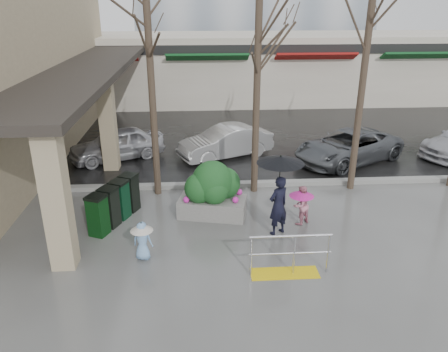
{
  "coord_description": "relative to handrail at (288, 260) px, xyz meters",
  "views": [
    {
      "loc": [
        -0.67,
        -9.71,
        5.97
      ],
      "look_at": [
        0.07,
        1.77,
        1.3
      ],
      "focal_mm": 35.0,
      "sensor_mm": 36.0,
      "label": 1
    }
  ],
  "objects": [
    {
      "name": "car_b",
      "position": [
        -0.88,
        8.26,
        0.25
      ],
      "size": [
        4.03,
        2.8,
        1.26
      ],
      "primitive_type": "imported",
      "rotation": [
        0.0,
        0.0,
        -1.14
      ],
      "color": "silver",
      "rests_on": "ground"
    },
    {
      "name": "pillar_back",
      "position": [
        -5.26,
        7.2,
        1.37
      ],
      "size": [
        0.55,
        0.55,
        3.5
      ],
      "primitive_type": "cube",
      "color": "tan",
      "rests_on": "ground"
    },
    {
      "name": "tree_west",
      "position": [
        -3.36,
        4.8,
        4.71
      ],
      "size": [
        3.2,
        3.2,
        6.8
      ],
      "color": "#382B21",
      "rests_on": "ground"
    },
    {
      "name": "ground",
      "position": [
        -1.36,
        1.2,
        -0.38
      ],
      "size": [
        120.0,
        120.0,
        0.0
      ],
      "primitive_type": "plane",
      "color": "#51514F",
      "rests_on": "ground"
    },
    {
      "name": "handrail",
      "position": [
        0.0,
        0.0,
        0.0
      ],
      "size": [
        1.9,
        0.5,
        1.03
      ],
      "color": "yellow",
      "rests_on": "ground"
    },
    {
      "name": "tree_midwest",
      "position": [
        -0.16,
        4.8,
        4.86
      ],
      "size": [
        3.2,
        3.2,
        7.0
      ],
      "color": "#382B21",
      "rests_on": "ground"
    },
    {
      "name": "planter",
      "position": [
        -1.61,
        3.11,
        0.44
      ],
      "size": [
        2.11,
        1.37,
        1.7
      ],
      "rotation": [
        0.0,
        0.0,
        -0.21
      ],
      "color": "slate",
      "rests_on": "ground"
    },
    {
      "name": "street_asphalt",
      "position": [
        -1.36,
        23.2,
        -0.37
      ],
      "size": [
        120.0,
        36.0,
        0.01
      ],
      "primitive_type": "cube",
      "color": "black",
      "rests_on": "ground"
    },
    {
      "name": "child_blue",
      "position": [
        -3.42,
        0.87,
        0.22
      ],
      "size": [
        0.56,
        0.56,
        1.01
      ],
      "rotation": [
        0.0,
        0.0,
        2.9
      ],
      "color": "#7DACDE",
      "rests_on": "ground"
    },
    {
      "name": "storefront_row",
      "position": [
        0.64,
        19.17,
        1.64
      ],
      "size": [
        34.0,
        6.74,
        4.0
      ],
      "color": "beige",
      "rests_on": "ground"
    },
    {
      "name": "car_c",
      "position": [
        3.88,
        7.37,
        0.25
      ],
      "size": [
        4.98,
        4.02,
        1.26
      ],
      "primitive_type": "imported",
      "rotation": [
        0.0,
        0.0,
        -1.07
      ],
      "color": "#565A5E",
      "rests_on": "ground"
    },
    {
      "name": "news_boxes",
      "position": [
        -4.42,
        2.89,
        0.2
      ],
      "size": [
        1.26,
        2.08,
        1.16
      ],
      "rotation": [
        0.0,
        0.0,
        -0.42
      ],
      "color": "#0C3812",
      "rests_on": "ground"
    },
    {
      "name": "curb",
      "position": [
        -1.36,
        5.2,
        -0.3
      ],
      "size": [
        120.0,
        0.3,
        0.15
      ],
      "primitive_type": "cube",
      "color": "gray",
      "rests_on": "ground"
    },
    {
      "name": "tree_mideast",
      "position": [
        3.14,
        4.8,
        4.48
      ],
      "size": [
        3.2,
        3.2,
        6.5
      ],
      "color": "#382B21",
      "rests_on": "ground"
    },
    {
      "name": "woman",
      "position": [
        0.1,
        1.9,
        0.99
      ],
      "size": [
        1.25,
        1.25,
        2.28
      ],
      "rotation": [
        0.0,
        0.0,
        3.68
      ],
      "color": "black",
      "rests_on": "ground"
    },
    {
      "name": "pillar_front",
      "position": [
        -5.26,
        0.7,
        1.37
      ],
      "size": [
        0.55,
        0.55,
        3.5
      ],
      "primitive_type": "cube",
      "color": "tan",
      "rests_on": "ground"
    },
    {
      "name": "child_pink",
      "position": [
        0.86,
        2.43,
        0.29
      ],
      "size": [
        0.71,
        0.7,
        1.15
      ],
      "rotation": [
        0.0,
        0.0,
        3.73
      ],
      "color": "pink",
      "rests_on": "ground"
    },
    {
      "name": "car_a",
      "position": [
        -5.22,
        8.27,
        0.25
      ],
      "size": [
        3.98,
        2.97,
        1.26
      ],
      "primitive_type": "imported",
      "rotation": [
        0.0,
        0.0,
        -1.11
      ],
      "color": "#BCBCC1",
      "rests_on": "ground"
    },
    {
      "name": "canopy_slab",
      "position": [
        -6.16,
        9.2,
        3.25
      ],
      "size": [
        2.8,
        18.0,
        0.25
      ],
      "primitive_type": "cube",
      "color": "#2D2823",
      "rests_on": "pillar_front"
    }
  ]
}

